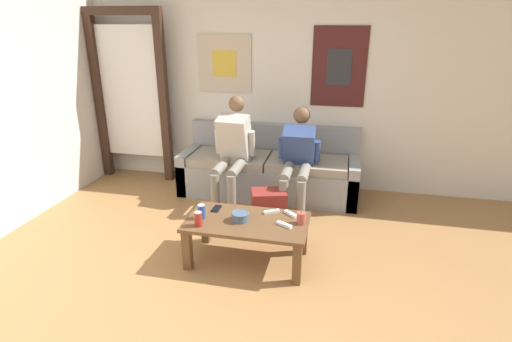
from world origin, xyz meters
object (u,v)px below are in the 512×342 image
at_px(coffee_table, 247,228).
at_px(ceramic_bowl, 240,216).
at_px(game_controller_near_right, 284,225).
at_px(game_controller_near_left, 272,212).
at_px(drink_can_blue, 202,212).
at_px(person_seated_teen, 298,157).
at_px(game_controller_far_center, 291,214).
at_px(drink_can_red, 198,219).
at_px(person_seated_adult, 232,149).
at_px(cell_phone, 216,209).
at_px(pillar_candle, 301,218).
at_px(couch, 269,171).
at_px(backpack, 269,209).

distance_m(coffee_table, ceramic_bowl, 0.13).
bearing_deg(game_controller_near_right, game_controller_near_left, 123.80).
xyz_separation_m(coffee_table, drink_can_blue, (-0.39, -0.04, 0.13)).
bearing_deg(person_seated_teen, game_controller_far_center, -86.07).
bearing_deg(drink_can_red, person_seated_adult, 93.57).
xyz_separation_m(person_seated_adult, cell_phone, (0.13, -1.00, -0.25)).
height_order(pillar_candle, game_controller_far_center, pillar_candle).
xyz_separation_m(drink_can_red, game_controller_near_right, (0.69, 0.15, -0.05)).
relative_size(couch, drink_can_red, 16.97).
xyz_separation_m(coffee_table, ceramic_bowl, (-0.06, -0.01, 0.11)).
xyz_separation_m(person_seated_teen, drink_can_red, (-0.65, -1.33, -0.15)).
relative_size(couch, pillar_candle, 18.80).
xyz_separation_m(pillar_candle, cell_phone, (-0.77, 0.11, -0.04)).
xyz_separation_m(coffee_table, pillar_candle, (0.45, 0.04, 0.12)).
xyz_separation_m(pillar_candle, game_controller_near_right, (-0.13, -0.07, -0.04)).
bearing_deg(drink_can_blue, game_controller_near_right, 1.26).
height_order(backpack, game_controller_near_left, game_controller_near_left).
bearing_deg(pillar_candle, game_controller_near_left, 152.45).
distance_m(couch, drink_can_blue, 1.61).
bearing_deg(coffee_table, game_controller_far_center, 27.27).
bearing_deg(pillar_candle, drink_can_red, -164.76).
distance_m(coffee_table, game_controller_near_left, 0.27).
height_order(coffee_table, game_controller_near_right, game_controller_near_right).
bearing_deg(drink_can_red, person_seated_teen, 64.06).
bearing_deg(person_seated_adult, cell_phone, -82.63).
height_order(drink_can_blue, game_controller_near_right, drink_can_blue).
relative_size(pillar_candle, drink_can_red, 0.90).
height_order(couch, pillar_candle, couch).
bearing_deg(pillar_candle, backpack, 121.07).
relative_size(backpack, drink_can_red, 3.27).
relative_size(drink_can_red, game_controller_far_center, 0.95).
distance_m(game_controller_near_right, cell_phone, 0.67).
bearing_deg(game_controller_far_center, pillar_candle, -52.20).
xyz_separation_m(ceramic_bowl, drink_can_red, (-0.31, -0.16, 0.02)).
height_order(couch, game_controller_far_center, couch).
height_order(backpack, pillar_candle, pillar_candle).
height_order(ceramic_bowl, drink_can_red, drink_can_red).
bearing_deg(game_controller_far_center, backpack, 119.15).
bearing_deg(person_seated_adult, drink_can_red, -86.43).
relative_size(game_controller_near_right, cell_phone, 1.05).
bearing_deg(person_seated_adult, person_seated_teen, 0.28).
bearing_deg(couch, game_controller_far_center, -71.69).
distance_m(person_seated_adult, drink_can_blue, 1.21).
height_order(person_seated_teen, ceramic_bowl, person_seated_teen).
relative_size(person_seated_adult, drink_can_red, 9.71).
bearing_deg(cell_phone, drink_can_blue, -109.02).
bearing_deg(game_controller_far_center, person_seated_teen, 93.93).
bearing_deg(cell_phone, game_controller_near_left, 4.07).
bearing_deg(backpack, cell_phone, -124.86).
xyz_separation_m(ceramic_bowl, game_controller_near_left, (0.24, 0.20, -0.03)).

